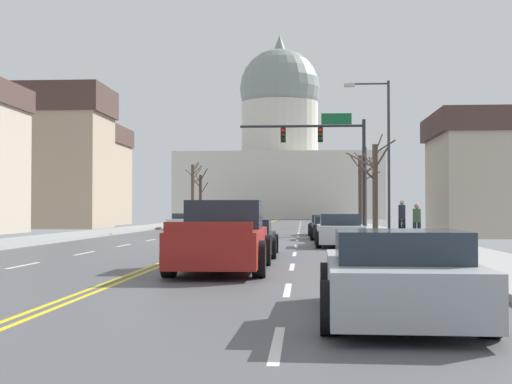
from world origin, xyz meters
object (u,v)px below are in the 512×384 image
at_px(sedan_oncoming_01, 202,220).
at_px(sedan_oncoming_02, 220,217).
at_px(street_lamp_right, 383,143).
at_px(pickup_truck_near_04, 222,239).
at_px(pedestrian_00, 402,216).
at_px(sedan_near_00, 327,225).
at_px(pedestrian_01, 417,220).
at_px(sedan_near_03, 246,238).
at_px(sedan_near_02, 340,231).
at_px(sedan_near_01, 331,228).
at_px(signal_gantry, 330,147).
at_px(sedan_near_05, 397,277).
at_px(sedan_oncoming_00, 184,222).
at_px(bicycle_parked, 402,230).

height_order(sedan_oncoming_01, sedan_oncoming_02, sedan_oncoming_02).
bearing_deg(street_lamp_right, sedan_oncoming_01, 115.97).
distance_m(pickup_truck_near_04, pedestrian_00, 19.39).
distance_m(sedan_near_00, pedestrian_01, 10.25).
bearing_deg(sedan_near_03, pedestrian_00, 62.63).
relative_size(sedan_near_02, sedan_near_03, 0.94).
bearing_deg(sedan_near_01, pedestrian_00, 1.92).
xyz_separation_m(sedan_near_00, pedestrian_00, (3.46, -5.68, 0.57)).
distance_m(signal_gantry, sedan_near_05, 35.64).
relative_size(sedan_near_03, pickup_truck_near_04, 0.82).
bearing_deg(sedan_near_00, sedan_near_02, -89.61).
distance_m(street_lamp_right, sedan_near_03, 16.37).
distance_m(sedan_oncoming_00, pedestrian_01, 25.87).
xyz_separation_m(street_lamp_right, pedestrian_00, (0.71, -1.86, -3.75)).
distance_m(sedan_oncoming_02, bicycle_parked, 45.96).
bearing_deg(sedan_oncoming_01, pedestrian_00, -64.35).
relative_size(sedan_oncoming_00, pedestrian_01, 2.75).
relative_size(pickup_truck_near_04, sedan_oncoming_01, 1.25).
height_order(sedan_near_02, sedan_oncoming_01, sedan_near_02).
height_order(signal_gantry, sedan_near_00, signal_gantry).
relative_size(pickup_truck_near_04, sedan_near_05, 1.25).
bearing_deg(pickup_truck_near_04, street_lamp_right, 73.20).
height_order(pickup_truck_near_04, pedestrian_01, pedestrian_01).
relative_size(sedan_near_00, bicycle_parked, 2.45).
distance_m(sedan_near_01, sedan_near_03, 13.06).
height_order(sedan_oncoming_00, bicycle_parked, sedan_oncoming_00).
xyz_separation_m(sedan_near_01, sedan_near_02, (0.06, -6.72, 0.05)).
bearing_deg(sedan_oncoming_00, bicycle_parked, -55.50).
bearing_deg(sedan_near_02, pedestrian_01, 39.97).
bearing_deg(pedestrian_01, street_lamp_right, 97.95).
xyz_separation_m(sedan_near_00, sedan_near_03, (-3.16, -18.46, -0.00)).
relative_size(street_lamp_right, sedan_oncoming_02, 1.89).
relative_size(signal_gantry, sedan_oncoming_01, 1.77).
bearing_deg(sedan_near_03, sedan_near_05, -76.63).
height_order(sedan_near_05, sedan_oncoming_02, sedan_oncoming_02).
bearing_deg(sedan_near_02, sedan_oncoming_00, 112.77).
xyz_separation_m(sedan_near_02, sedan_oncoming_00, (-10.39, 24.75, -0.04)).
bearing_deg(signal_gantry, sedan_oncoming_02, 108.41).
bearing_deg(pickup_truck_near_04, sedan_near_00, 82.14).
xyz_separation_m(sedan_near_03, sedan_oncoming_02, (-7.30, 54.91, 0.07)).
height_order(sedan_oncoming_00, sedan_oncoming_02, sedan_oncoming_02).
bearing_deg(pedestrian_01, signal_gantry, 103.34).
bearing_deg(sedan_oncoming_00, sedan_near_00, -49.90).
distance_m(pickup_truck_near_04, pedestrian_01, 15.81).
relative_size(pedestrian_01, bicycle_parked, 0.89).
distance_m(sedan_near_00, sedan_oncoming_01, 25.76).
xyz_separation_m(sedan_oncoming_01, pedestrian_01, (14.11, -33.10, 0.48)).
xyz_separation_m(pickup_truck_near_04, sedan_oncoming_02, (-7.16, 60.29, -0.13)).
bearing_deg(bicycle_parked, sedan_oncoming_02, 107.30).
relative_size(sedan_oncoming_01, bicycle_parked, 2.53).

